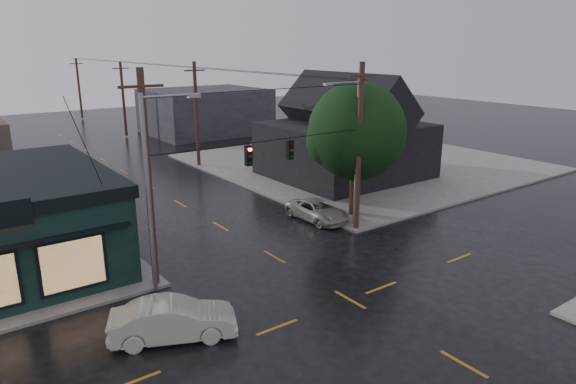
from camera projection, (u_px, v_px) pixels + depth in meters
ground_plane at (350, 300)px, 23.11m from camera, size 160.00×160.00×0.00m
sidewalk_ne at (362, 162)px, 49.95m from camera, size 28.00×28.00×0.15m
ne_building at (346, 125)px, 43.58m from camera, size 12.60×11.60×8.75m
corner_tree at (357, 132)px, 32.97m from camera, size 6.36×6.36×8.75m
utility_pole_nw at (157, 285)px, 24.49m from camera, size 2.00×0.32×10.15m
utility_pole_ne at (356, 230)px, 31.84m from camera, size 2.00×0.32×10.15m
utility_pole_far_a at (199, 166)px, 48.55m from camera, size 2.00×0.32×9.65m
utility_pole_far_b at (127, 137)px, 64.10m from camera, size 2.00×0.32×9.15m
utility_pole_far_c at (83, 119)px, 79.64m from camera, size 2.00×0.32×9.15m
span_signal_assembly at (270, 152)px, 26.65m from camera, size 13.00×0.48×1.23m
streetlight_nw at (156, 293)px, 23.78m from camera, size 5.40×0.30×9.15m
streetlight_ne at (354, 225)px, 32.67m from camera, size 5.40×0.30×9.15m
bg_building_east at (205, 111)px, 66.36m from camera, size 14.00×12.00×5.60m
sedan_cream at (173, 320)px, 19.86m from camera, size 5.11×3.51×1.60m
suv_silver at (318, 210)px, 33.47m from camera, size 2.30×4.77×1.31m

